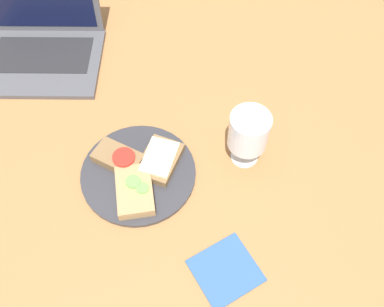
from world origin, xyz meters
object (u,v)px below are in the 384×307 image
at_px(wine_glass, 248,133).
at_px(napkin, 226,271).
at_px(plate, 138,173).
at_px(sandwich_with_cheese, 160,160).
at_px(sandwich_with_cucumber, 135,191).
at_px(sandwich_with_tomato, 119,158).
at_px(laptop, 41,40).

xyz_separation_m(wine_glass, napkin, (-0.05, -0.26, -0.09)).
bearing_deg(napkin, plate, 130.92).
distance_m(sandwich_with_cheese, wine_glass, 0.20).
bearing_deg(plate, wine_glass, 11.68).
xyz_separation_m(sandwich_with_cucumber, sandwich_with_tomato, (-0.04, 0.08, 0.00)).
bearing_deg(sandwich_with_cucumber, laptop, 122.93).
distance_m(sandwich_with_cucumber, laptop, 0.51).
bearing_deg(wine_glass, napkin, -100.86).
relative_size(plate, napkin, 2.15).
xyz_separation_m(sandwich_with_cheese, laptop, (-0.33, 0.35, 0.02)).
relative_size(plate, sandwich_with_cucumber, 2.01).
bearing_deg(napkin, wine_glass, 79.14).
xyz_separation_m(sandwich_with_cucumber, sandwich_with_cheese, (0.05, 0.08, -0.00)).
distance_m(plate, wine_glass, 0.26).
height_order(sandwich_with_cucumber, wine_glass, wine_glass).
height_order(sandwich_with_cheese, sandwich_with_tomato, sandwich_with_tomato).
height_order(sandwich_with_tomato, napkin, sandwich_with_tomato).
bearing_deg(laptop, sandwich_with_cheese, -47.13).
height_order(sandwich_with_tomato, wine_glass, wine_glass).
distance_m(sandwich_with_cucumber, wine_glass, 0.27).
bearing_deg(wine_glass, sandwich_with_tomato, -175.62).
distance_m(plate, sandwich_with_cucumber, 0.06).
relative_size(sandwich_with_cucumber, napkin, 1.07).
bearing_deg(sandwich_with_tomato, sandwich_with_cheese, -1.44).
xyz_separation_m(plate, wine_glass, (0.24, 0.05, 0.09)).
relative_size(sandwich_with_cucumber, sandwich_with_cheese, 0.98).
bearing_deg(sandwich_with_tomato, laptop, 124.03).
bearing_deg(plate, sandwich_with_tomato, 147.99).
relative_size(wine_glass, laptop, 0.46).
distance_m(laptop, napkin, 0.76).
xyz_separation_m(plate, laptop, (-0.28, 0.38, 0.04)).
height_order(sandwich_with_cucumber, sandwich_with_tomato, sandwich_with_tomato).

